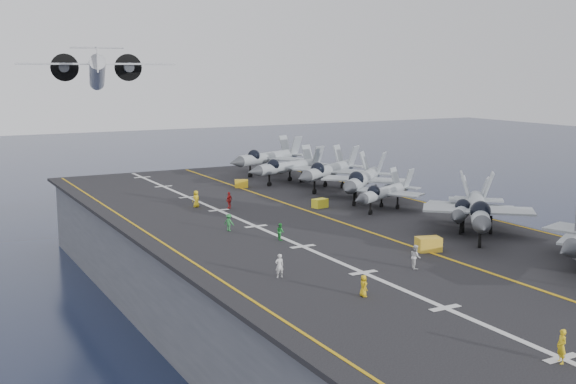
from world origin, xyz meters
name	(u,v)px	position (x,y,z in m)	size (l,w,h in m)	color
ground	(305,312)	(0.00, 0.00, 0.00)	(500.00, 500.00, 0.00)	#142135
hull	(305,269)	(0.00, 0.00, 5.00)	(36.00, 90.00, 10.00)	#56595E
flight_deck	(305,223)	(0.00, 0.00, 10.20)	(38.00, 92.00, 0.40)	black
foul_line	(329,218)	(3.00, 0.00, 10.42)	(0.35, 90.00, 0.02)	gold
landing_centerline	(256,226)	(-6.00, 0.00, 10.42)	(0.50, 90.00, 0.02)	silver
deck_edge_port	(155,238)	(-17.00, 0.00, 10.42)	(0.25, 90.00, 0.02)	gold
deck_edge_stbd	(438,206)	(18.50, 0.00, 10.42)	(0.25, 90.00, 0.02)	gold
fighter_jet_2	(479,209)	(11.23, -14.58, 13.21)	(18.74, 19.35, 5.63)	#989FA9
fighter_jet_3	(467,205)	(13.35, -10.69, 12.72)	(16.02, 15.34, 4.65)	#9DA4AD
fighter_jet_4	(385,191)	(11.36, 1.16, 12.61)	(15.18, 13.40, 4.41)	gray
fighter_jet_5	(363,178)	(12.81, 7.87, 13.15)	(18.79, 18.47, 5.49)	#9BA4AB
fighter_jet_6	(329,169)	(13.39, 16.99, 13.17)	(19.17, 17.63, 5.54)	gray
fighter_jet_7	(289,166)	(11.26, 24.65, 12.93)	(16.90, 13.84, 5.06)	#A0AAB0
fighter_jet_8	(268,156)	(12.71, 34.17, 13.21)	(19.20, 16.59, 5.61)	gray
tow_cart_a	(428,244)	(3.22, -16.88, 11.05)	(2.45, 1.92, 1.30)	gold
tow_cart_b	(320,203)	(5.35, 5.88, 10.93)	(1.97, 1.50, 1.06)	yellow
tow_cart_c	(241,184)	(3.37, 24.03, 10.95)	(2.13, 1.79, 1.09)	gold
crew_0	(363,286)	(-9.50, -25.16, 11.20)	(0.73, 1.02, 1.61)	gold
crew_1	(279,266)	(-12.59, -17.94, 11.36)	(1.23, 0.88, 1.92)	silver
crew_2	(280,232)	(-6.59, -6.69, 11.24)	(0.72, 1.04, 1.67)	green
crew_3	(229,222)	(-9.29, -0.53, 11.27)	(1.16, 1.26, 1.75)	#2C8E3F
crew_4	(229,200)	(-4.41, 10.53, 11.39)	(1.43, 1.31, 1.98)	red
crew_5	(196,199)	(-7.57, 13.16, 11.41)	(1.42, 1.19, 2.02)	yellow
crew_6	(562,346)	(-6.56, -40.42, 11.38)	(1.12, 1.37, 1.97)	yellow
crew_7	(415,257)	(-1.45, -20.91, 11.40)	(1.19, 1.41, 2.00)	silver
transport_plane	(97,73)	(-8.98, 53.22, 26.16)	(28.31, 22.28, 5.94)	#B8BBBD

